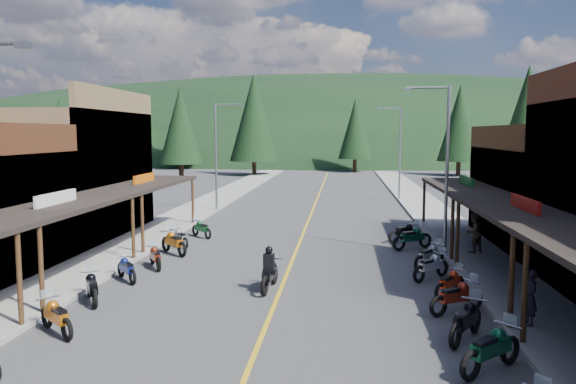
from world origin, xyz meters
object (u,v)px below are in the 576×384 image
(streetlight_1, at_px, (218,152))
(bike_west_6, at_px, (56,315))
(bike_east_6, at_px, (466,319))
(bike_east_10, at_px, (429,255))
(bike_west_12, at_px, (201,228))
(pine_10, at_px, (180,125))
(shop_west_3, at_px, (56,174))
(pine_3, at_px, (355,129))
(streetlight_2, at_px, (444,162))
(bike_west_9, at_px, (155,256))
(pine_11, at_px, (528,119))
(rider_on_bike, at_px, (270,272))
(pine_8, at_px, (118,132))
(bike_east_7, at_px, (457,295))
(bike_east_9, at_px, (431,265))
(pedestrian_east_a, at_px, (530,297))
(bike_west_11, at_px, (180,237))
(pine_7, at_px, (145,125))
(pedestrian_east_b, at_px, (473,233))
(shop_east_3, at_px, (566,197))
(pine_5, at_px, (550,119))
(streetlight_3, at_px, (398,149))
(pine_2, at_px, (254,117))
(bike_east_11, at_px, (412,236))
(bike_east_12, at_px, (405,231))
(bike_east_8, at_px, (450,282))
(bike_west_10, at_px, (174,241))
(pine_1, at_px, (180,124))
(pine_9, at_px, (544,128))
(pine_4, at_px, (460,123))

(streetlight_1, distance_m, bike_west_6, 26.05)
(bike_east_6, xyz_separation_m, bike_east_10, (0.26, 8.48, -0.03))
(bike_west_12, bearing_deg, pine_10, 63.15)
(shop_west_3, bearing_deg, pine_3, 71.99)
(streetlight_2, distance_m, bike_west_9, 13.78)
(pine_11, bearing_deg, streetlight_1, -149.30)
(rider_on_bike, bearing_deg, bike_west_9, 157.20)
(streetlight_1, bearing_deg, bike_east_6, -63.14)
(pine_8, relative_size, bike_east_7, 4.66)
(bike_east_9, height_order, rider_on_bike, rider_on_bike)
(bike_west_6, bearing_deg, pedestrian_east_a, -42.22)
(bike_west_11, bearing_deg, rider_on_bike, -92.17)
(bike_east_10, relative_size, rider_on_bike, 0.93)
(pine_7, xyz_separation_m, pedestrian_east_b, (40.48, -67.70, -6.13))
(shop_east_3, relative_size, pine_5, 0.78)
(pine_8, distance_m, bike_west_6, 46.92)
(bike_east_10, bearing_deg, bike_west_12, -167.40)
(pine_3, relative_size, bike_east_10, 5.12)
(streetlight_3, bearing_deg, rider_on_bike, -104.44)
(pine_2, xyz_separation_m, pine_3, (14.00, 8.00, -1.51))
(bike_east_7, bearing_deg, shop_west_3, -153.53)
(bike_east_11, distance_m, bike_east_12, 1.85)
(bike_east_6, bearing_deg, bike_east_8, 116.45)
(bike_east_10, height_order, pedestrian_east_b, pedestrian_east_b)
(bike_west_10, bearing_deg, pine_1, 61.12)
(pine_10, height_order, bike_east_9, pine_10)
(bike_west_12, bearing_deg, pine_7, 67.53)
(pine_7, relative_size, pedestrian_east_a, 7.44)
(pine_3, relative_size, pine_9, 1.02)
(pine_7, bearing_deg, shop_west_3, -74.28)
(pine_3, bearing_deg, pine_11, -60.26)
(shop_west_3, bearing_deg, bike_east_10, -16.59)
(bike_west_6, height_order, bike_east_12, bike_east_12)
(streetlight_1, xyz_separation_m, pine_3, (10.95, 44.00, 2.02))
(bike_east_6, bearing_deg, pine_4, 110.26)
(pine_10, distance_m, bike_west_6, 55.43)
(pine_1, xyz_separation_m, bike_east_7, (29.97, -70.66, -6.62))
(pine_10, height_order, rider_on_bike, pine_10)
(pine_4, height_order, pedestrian_east_a, pine_4)
(pine_5, height_order, bike_west_9, pine_5)
(bike_east_11, bearing_deg, pine_11, 121.49)
(pine_8, xyz_separation_m, bike_west_9, (16.25, -35.65, -5.43))
(streetlight_2, bearing_deg, pine_7, 119.81)
(streetlight_1, xyz_separation_m, pine_4, (24.95, 38.00, 2.78))
(shop_east_3, relative_size, bike_east_10, 5.08)
(pine_9, height_order, bike_west_12, pine_9)
(bike_east_11, bearing_deg, pine_10, 178.34)
(shop_west_3, distance_m, bike_east_6, 24.42)
(pine_3, xyz_separation_m, rider_on_bike, (-4.40, -64.53, -5.80))
(streetlight_2, xyz_separation_m, pine_11, (13.05, 30.00, 2.73))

